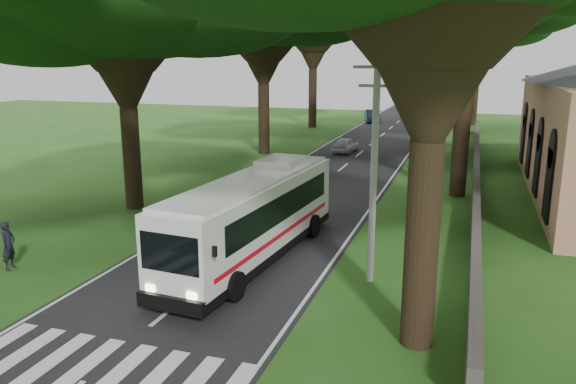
% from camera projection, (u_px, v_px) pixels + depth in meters
% --- Properties ---
extents(ground, '(140.00, 140.00, 0.00)m').
position_uv_depth(ground, '(141.00, 335.00, 15.98)').
color(ground, '#234A15').
rests_on(ground, ground).
extents(road, '(8.00, 120.00, 0.04)m').
position_uv_depth(road, '(340.00, 170.00, 39.05)').
color(road, black).
rests_on(road, ground).
extents(crosswalk, '(8.00, 3.00, 0.01)m').
position_uv_depth(crosswalk, '(97.00, 372.00, 14.13)').
color(crosswalk, silver).
rests_on(crosswalk, ground).
extents(property_wall, '(0.35, 50.00, 1.20)m').
position_uv_depth(property_wall, '(476.00, 173.00, 35.26)').
color(property_wall, '#383533').
rests_on(property_wall, ground).
extents(pole_near, '(1.60, 0.24, 8.00)m').
position_uv_depth(pole_near, '(374.00, 165.00, 18.86)').
color(pole_near, gray).
rests_on(pole_near, ground).
extents(pole_mid, '(1.60, 0.24, 8.00)m').
position_uv_depth(pole_mid, '(425.00, 111.00, 37.32)').
color(pole_mid, gray).
rests_on(pole_mid, ground).
extents(pole_far, '(1.60, 0.24, 8.00)m').
position_uv_depth(pole_far, '(443.00, 93.00, 55.79)').
color(pole_far, gray).
rests_on(pole_far, ground).
extents(tree_l_midb, '(14.69, 14.69, 14.45)m').
position_uv_depth(tree_l_midb, '(263.00, 10.00, 43.30)').
color(tree_l_midb, black).
rests_on(tree_l_midb, ground).
extents(tree_l_far, '(12.46, 12.46, 15.74)m').
position_uv_depth(tree_l_far, '(314.00, 7.00, 59.84)').
color(tree_l_far, black).
rests_on(tree_l_far, ground).
extents(tree_r_far, '(13.05, 13.05, 14.09)m').
position_uv_depth(tree_r_far, '(480.00, 25.00, 62.46)').
color(tree_r_far, black).
rests_on(tree_r_far, ground).
extents(coach_bus, '(3.32, 11.29, 3.28)m').
position_uv_depth(coach_bus, '(254.00, 216.00, 21.59)').
color(coach_bus, white).
rests_on(coach_bus, ground).
extents(distant_car_a, '(1.83, 3.75, 1.23)m').
position_uv_depth(distant_car_a, '(346.00, 145.00, 46.11)').
color(distant_car_a, silver).
rests_on(distant_car_a, road).
extents(distant_car_b, '(2.62, 4.66, 1.45)m').
position_uv_depth(distant_car_b, '(372.00, 116.00, 67.42)').
color(distant_car_b, navy).
rests_on(distant_car_b, road).
extents(distant_car_c, '(2.27, 5.18, 1.48)m').
position_uv_depth(distant_car_c, '(412.00, 113.00, 70.57)').
color(distant_car_c, maroon).
rests_on(distant_car_c, road).
extents(pedestrian, '(0.57, 0.75, 1.84)m').
position_uv_depth(pedestrian, '(8.00, 245.00, 20.77)').
color(pedestrian, black).
rests_on(pedestrian, ground).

